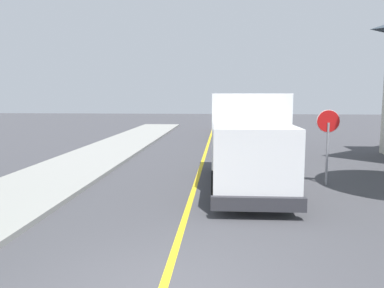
{
  "coord_description": "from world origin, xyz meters",
  "views": [
    {
      "loc": [
        0.96,
        -5.74,
        3.14
      ],
      "look_at": [
        -0.16,
        7.97,
        1.4
      ],
      "focal_mm": 35.97,
      "sensor_mm": 36.0,
      "label": 1
    }
  ],
  "objects_px": {
    "parked_car_near": "(249,139)",
    "parked_car_mid": "(236,128)",
    "box_truck": "(247,135)",
    "stop_sign": "(328,133)",
    "parked_car_far": "(234,122)"
  },
  "relations": [
    {
      "from": "parked_car_far",
      "to": "stop_sign",
      "type": "distance_m",
      "value": 20.8
    },
    {
      "from": "box_truck",
      "to": "parked_car_mid",
      "type": "relative_size",
      "value": 1.62
    },
    {
      "from": "parked_car_mid",
      "to": "stop_sign",
      "type": "bearing_deg",
      "value": -79.25
    },
    {
      "from": "parked_car_mid",
      "to": "stop_sign",
      "type": "xyz_separation_m",
      "value": [
        2.7,
        -14.21,
        1.06
      ]
    },
    {
      "from": "parked_car_near",
      "to": "parked_car_mid",
      "type": "height_order",
      "value": "same"
    },
    {
      "from": "box_truck",
      "to": "parked_car_far",
      "type": "xyz_separation_m",
      "value": [
        0.15,
        20.89,
        -0.97
      ]
    },
    {
      "from": "parked_car_mid",
      "to": "parked_car_far",
      "type": "xyz_separation_m",
      "value": [
        0.03,
        6.39,
        0.0
      ]
    },
    {
      "from": "parked_car_near",
      "to": "parked_car_far",
      "type": "bearing_deg",
      "value": 91.99
    },
    {
      "from": "parked_car_mid",
      "to": "stop_sign",
      "type": "relative_size",
      "value": 1.68
    },
    {
      "from": "parked_car_near",
      "to": "box_truck",
      "type": "bearing_deg",
      "value": -94.59
    },
    {
      "from": "parked_car_far",
      "to": "parked_car_near",
      "type": "bearing_deg",
      "value": -88.01
    },
    {
      "from": "box_truck",
      "to": "parked_car_near",
      "type": "relative_size",
      "value": 1.63
    },
    {
      "from": "parked_car_mid",
      "to": "parked_car_far",
      "type": "relative_size",
      "value": 1.01
    },
    {
      "from": "box_truck",
      "to": "parked_car_near",
      "type": "bearing_deg",
      "value": 85.41
    },
    {
      "from": "parked_car_near",
      "to": "parked_car_far",
      "type": "height_order",
      "value": "same"
    }
  ]
}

